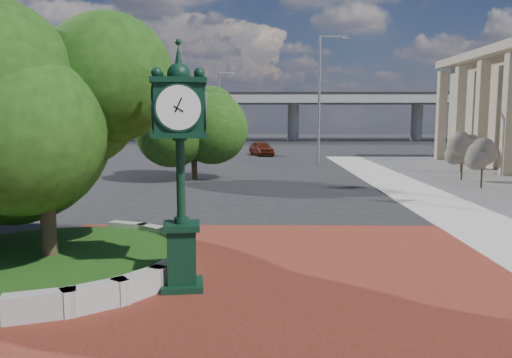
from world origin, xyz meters
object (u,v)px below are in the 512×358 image
object	(u,v)px
parked_car	(262,148)
street_lamp_near	(322,90)
post_clock	(180,158)
street_lamp_far	(221,106)

from	to	relation	value
parked_car	street_lamp_near	distance (m)	12.37
post_clock	street_lamp_far	xyz separation A→B (m)	(-2.68, 41.97, 2.06)
post_clock	parked_car	world-z (taller)	post_clock
parked_car	street_lamp_near	world-z (taller)	street_lamp_near
street_lamp_far	street_lamp_near	bearing A→B (deg)	-57.78
street_lamp_near	street_lamp_far	distance (m)	16.65
street_lamp_near	street_lamp_far	xyz separation A→B (m)	(-8.87, 14.07, -0.81)
street_lamp_far	post_clock	bearing A→B (deg)	-86.34
post_clock	parked_car	bearing A→B (deg)	87.67
parked_car	street_lamp_far	bearing A→B (deg)	121.03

